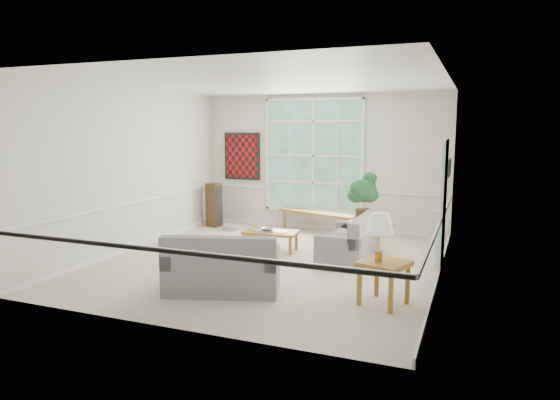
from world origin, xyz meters
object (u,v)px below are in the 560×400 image
object	(u,v)px
coffee_table	(271,241)
loveseat_front	(222,262)
end_table	(362,234)
loveseat_right	(348,238)
side_table	(384,283)

from	to	relation	value
coffee_table	loveseat_front	bearing A→B (deg)	-88.17
loveseat_front	end_table	distance (m)	3.54
loveseat_right	coffee_table	size ratio (longest dim) A/B	1.46
loveseat_right	coffee_table	distance (m)	1.51
side_table	loveseat_front	bearing A→B (deg)	-172.44
coffee_table	side_table	distance (m)	3.23
loveseat_front	side_table	size ratio (longest dim) A/B	2.71
end_table	side_table	bearing A→B (deg)	-72.50
end_table	side_table	size ratio (longest dim) A/B	0.86
loveseat_front	side_table	bearing A→B (deg)	-10.67
loveseat_right	loveseat_front	bearing A→B (deg)	-117.81
loveseat_right	end_table	xyz separation A→B (m)	(0.01, 1.08, -0.15)
loveseat_right	loveseat_front	size ratio (longest dim) A/B	0.93
loveseat_right	end_table	bearing A→B (deg)	90.56
loveseat_front	end_table	xyz separation A→B (m)	(1.23, 3.32, -0.17)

